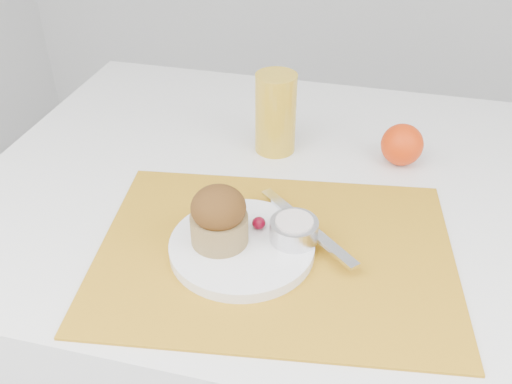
% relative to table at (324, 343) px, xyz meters
% --- Properties ---
extents(table, '(1.20, 0.80, 0.75)m').
position_rel_table_xyz_m(table, '(0.00, 0.00, 0.00)').
color(table, white).
rests_on(table, ground).
extents(placemat, '(0.54, 0.43, 0.00)m').
position_rel_table_xyz_m(placemat, '(-0.07, -0.18, 0.38)').
color(placemat, '#C4871B').
rests_on(placemat, table).
extents(plate, '(0.24, 0.24, 0.02)m').
position_rel_table_xyz_m(plate, '(-0.11, -0.19, 0.39)').
color(plate, white).
rests_on(plate, placemat).
extents(ramekin, '(0.08, 0.08, 0.03)m').
position_rel_table_xyz_m(ramekin, '(-0.05, -0.16, 0.41)').
color(ramekin, silver).
rests_on(ramekin, plate).
extents(cream, '(0.06, 0.06, 0.01)m').
position_rel_table_xyz_m(cream, '(-0.05, -0.16, 0.42)').
color(cream, silver).
rests_on(cream, ramekin).
extents(raspberry_near, '(0.02, 0.02, 0.02)m').
position_rel_table_xyz_m(raspberry_near, '(-0.10, -0.15, 0.40)').
color(raspberry_near, '#510211').
rests_on(raspberry_near, plate).
extents(raspberry_far, '(0.02, 0.02, 0.02)m').
position_rel_table_xyz_m(raspberry_far, '(-0.07, -0.15, 0.40)').
color(raspberry_far, '#5D0302').
rests_on(raspberry_far, plate).
extents(butter_knife, '(0.16, 0.15, 0.01)m').
position_rel_table_xyz_m(butter_knife, '(-0.03, -0.13, 0.40)').
color(butter_knife, silver).
rests_on(butter_knife, plate).
extents(orange, '(0.07, 0.07, 0.07)m').
position_rel_table_xyz_m(orange, '(0.09, 0.11, 0.41)').
color(orange, '#EB3B08').
rests_on(orange, table).
extents(juice_glass, '(0.09, 0.09, 0.14)m').
position_rel_table_xyz_m(juice_glass, '(-0.13, 0.10, 0.45)').
color(juice_glass, gold).
rests_on(juice_glass, table).
extents(muffin, '(0.10, 0.10, 0.09)m').
position_rel_table_xyz_m(muffin, '(-0.14, -0.19, 0.44)').
color(muffin, '#9E814C').
rests_on(muffin, plate).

